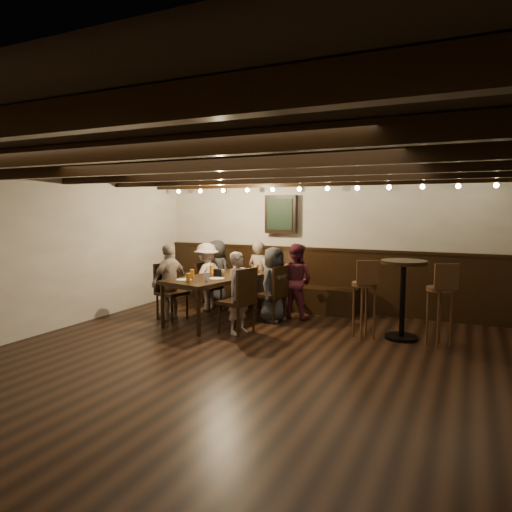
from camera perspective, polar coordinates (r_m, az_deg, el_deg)
The scene contains 27 objects.
room at distance 7.37m, azimuth 3.29°, elevation -0.17°, with size 7.00×7.00×7.00m.
dining_table at distance 7.59m, azimuth -4.40°, elevation -2.95°, with size 1.28×2.13×0.75m.
chair_left_near at distance 8.47m, azimuth -6.01°, elevation -4.92°, with size 0.47×0.47×0.87m.
chair_left_far at distance 7.85m, azimuth -10.53°, elevation -5.69°, with size 0.51×0.51×0.94m.
chair_right_near at distance 7.58m, azimuth 2.01°, elevation -6.04°, with size 0.50×0.50×0.93m.
chair_right_far at distance 6.87m, azimuth -2.34°, elevation -7.14°, with size 0.53×0.53×0.99m.
person_bench_left at distance 8.86m, azimuth -4.90°, elevation -2.05°, with size 0.61×0.40×1.25m, color #2A2A2D.
person_bench_centre at distance 8.41m, azimuth 0.35°, elevation -2.42°, with size 0.46×0.30×1.27m, color gray.
person_bench_right at distance 7.78m, azimuth 5.01°, elevation -3.10°, with size 0.62×0.48×1.27m, color #551D2B.
person_left_near at distance 8.43m, azimuth -6.19°, elevation -2.55°, with size 0.80×0.46×1.23m, color #B9A59C.
person_left_far at distance 7.81m, azimuth -10.73°, elevation -3.17°, with size 0.74×0.31×1.27m, color gray.
person_right_near at distance 7.50m, azimuth 2.21°, elevation -3.57°, with size 0.60×0.39×1.24m, color #2A2A2D.
person_right_far at distance 6.79m, azimuth -2.16°, elevation -4.63°, with size 0.45×0.29×1.22m, color #A4938B.
pint_a at distance 8.28m, azimuth -2.65°, elevation -1.27°, with size 0.07×0.07×0.14m, color #BF7219.
pint_b at distance 7.92m, azimuth 0.07°, elevation -1.60°, with size 0.07×0.07×0.14m, color #BF7219.
pint_c at distance 7.85m, azimuth -5.56°, elevation -1.70°, with size 0.07×0.07×0.14m, color #BF7219.
pint_d at distance 7.54m, azimuth -1.69°, elevation -1.99°, with size 0.07×0.07×0.14m, color silver.
pint_e at distance 7.40m, azimuth -7.99°, elevation -2.19°, with size 0.07×0.07×0.14m, color #BF7219.
pint_f at distance 7.04m, azimuth -6.15°, elevation -2.59°, with size 0.07×0.07×0.14m, color silver.
pint_g at distance 6.97m, azimuth -8.46°, elevation -2.71°, with size 0.07×0.07×0.14m, color #BF7219.
plate_near at distance 7.19m, azimuth -9.00°, elevation -2.96°, with size 0.24×0.24×0.01m, color white.
plate_far at distance 7.24m, azimuth -4.91°, elevation -2.83°, with size 0.24×0.24×0.01m, color white.
condiment_caddy at distance 7.54m, azimuth -4.66°, elevation -2.08°, with size 0.15×0.10×0.12m, color black.
candle at distance 7.73m, azimuth -2.26°, elevation -2.13°, with size 0.05×0.05×0.05m, color beige.
high_top_table at distance 6.81m, azimuth 17.89°, elevation -3.78°, with size 0.64×0.64×1.13m.
bar_stool_left at distance 6.75m, azimuth 13.36°, elevation -6.46°, with size 0.41×0.42×1.15m.
bar_stool_right at distance 6.67m, azimuth 21.94°, elevation -6.89°, with size 0.41×0.42×1.15m.
Camera 1 is at (2.49, -4.56, 1.86)m, focal length 32.00 mm.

